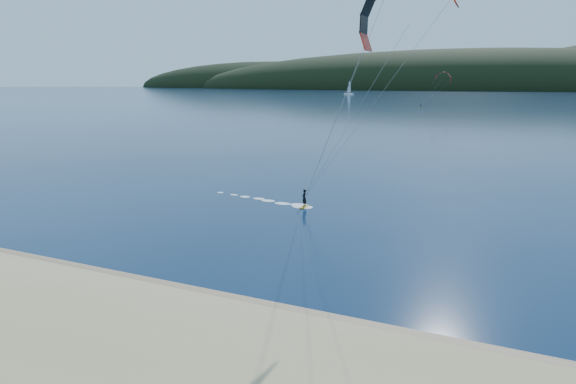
# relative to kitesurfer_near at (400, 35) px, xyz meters

# --- Properties ---
(ground) EXTENTS (1800.00, 1800.00, 0.00)m
(ground) POSITION_rel_kitesurfer_near_xyz_m (-7.20, -19.99, -14.45)
(ground) COLOR #081E3A
(ground) RESTS_ON ground
(wet_sand) EXTENTS (220.00, 2.50, 0.10)m
(wet_sand) POSITION_rel_kitesurfer_near_xyz_m (-7.20, -15.49, -14.40)
(wet_sand) COLOR #907153
(wet_sand) RESTS_ON ground
(headland) EXTENTS (1200.00, 310.00, 140.00)m
(headland) POSITION_rel_kitesurfer_near_xyz_m (-6.57, 725.30, -14.45)
(headland) COLOR black
(headland) RESTS_ON ground
(kitesurfer_near) EXTENTS (24.01, 8.11, 18.75)m
(kitesurfer_near) POSITION_rel_kitesurfer_near_xyz_m (0.00, 0.00, 0.00)
(kitesurfer_near) COLOR gold
(kitesurfer_near) RESTS_ON ground
(kitesurfer_far) EXTENTS (13.11, 4.86, 14.82)m
(kitesurfer_far) POSITION_rel_kitesurfer_near_xyz_m (-18.36, 184.73, -2.88)
(kitesurfer_far) COLOR gold
(kitesurfer_far) RESTS_ON ground
(sailboat) EXTENTS (8.95, 5.53, 12.46)m
(sailboat) POSITION_rel_kitesurfer_near_xyz_m (-116.52, 373.97, -13.54)
(sailboat) COLOR white
(sailboat) RESTS_ON ground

